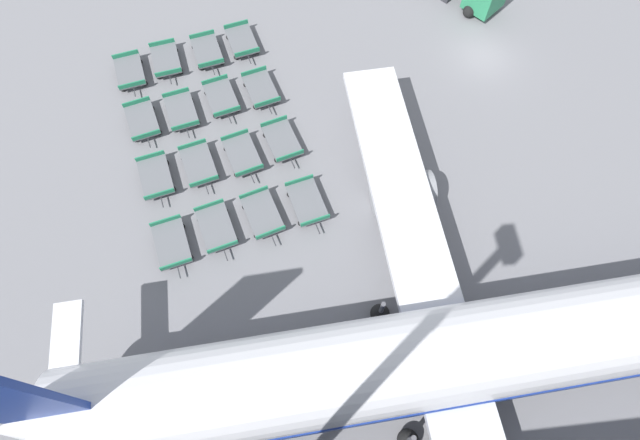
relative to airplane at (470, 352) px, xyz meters
name	(u,v)px	position (x,y,z in m)	size (l,w,h in m)	color
ground_plane	(483,56)	(-20.52, 6.80, -3.17)	(500.00, 500.00, 0.00)	gray
airplane	(470,352)	(0.00, 0.00, 0.00)	(35.79, 42.70, 13.31)	white
baggage_dolly_row_near_col_a	(130,72)	(-21.12, -17.56, -2.68)	(3.72, 2.37, 0.92)	slate
baggage_dolly_row_near_col_b	(142,121)	(-16.90, -16.49, -2.68)	(3.72, 2.50, 0.92)	slate
baggage_dolly_row_near_col_c	(156,177)	(-12.58, -15.46, -2.68)	(3.72, 2.41, 0.92)	slate
baggage_dolly_row_near_col_d	(172,244)	(-8.06, -14.38, -2.68)	(3.72, 2.42, 0.92)	slate
baggage_dolly_row_mid_a_col_a	(166,60)	(-21.95, -15.17, -2.68)	(3.72, 2.30, 0.92)	slate
baggage_dolly_row_mid_a_col_b	(181,111)	(-17.41, -14.02, -2.68)	(3.72, 2.42, 0.92)	slate
baggage_dolly_row_mid_a_col_c	(199,165)	(-13.18, -12.89, -2.68)	(3.72, 2.48, 0.92)	slate
baggage_dolly_row_mid_a_col_d	(216,228)	(-8.82, -11.87, -2.68)	(3.72, 2.49, 0.92)	slate
baggage_dolly_row_mid_b_col_a	(207,51)	(-22.47, -12.36, -2.68)	(3.72, 2.38, 0.92)	slate
baggage_dolly_row_mid_b_col_b	(221,98)	(-18.25, -11.44, -2.68)	(3.72, 2.50, 0.92)	slate
baggage_dolly_row_mid_b_col_c	(243,155)	(-13.65, -10.22, -2.68)	(3.72, 2.55, 0.92)	slate
baggage_dolly_row_mid_b_col_d	(263,214)	(-9.41, -9.21, -2.68)	(3.72, 2.56, 0.92)	slate
baggage_dolly_row_far_col_a	(242,41)	(-23.20, -9.93, -2.68)	(3.72, 2.43, 0.92)	slate
baggage_dolly_row_far_col_b	(261,89)	(-18.72, -8.82, -2.68)	(3.72, 2.51, 0.92)	slate
baggage_dolly_row_far_col_c	(282,141)	(-14.45, -7.72, -2.68)	(3.72, 2.54, 0.92)	slate
baggage_dolly_row_far_col_d	(307,202)	(-9.93, -6.57, -2.68)	(3.72, 2.43, 0.92)	slate
stand_guidance_stripe	(281,417)	(1.60, -8.90, -3.16)	(2.05, 30.10, 0.01)	white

